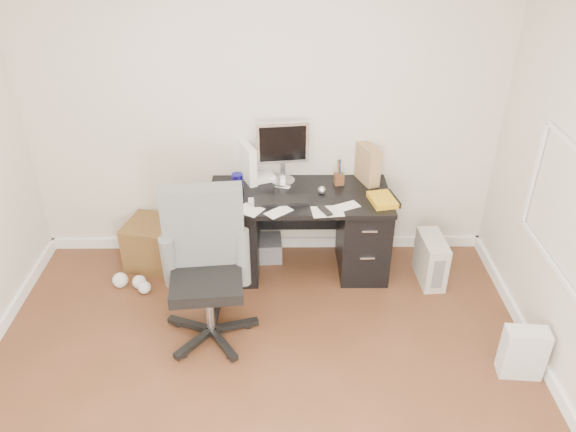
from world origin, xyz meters
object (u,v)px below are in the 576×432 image
desk (299,230)px  lcd_monitor (282,153)px  keyboard (281,200)px  pc_tower (431,260)px  wicker_basket (153,243)px  office_chair (206,273)px

desk → lcd_monitor: size_ratio=2.72×
keyboard → desk: bearing=35.9°
keyboard → pc_tower: 1.39m
wicker_basket → lcd_monitor: bearing=6.3°
desk → lcd_monitor: 0.68m
desk → keyboard: size_ratio=3.44×
office_chair → wicker_basket: 1.18m
desk → office_chair: (-0.69, -0.85, 0.19)m
office_chair → wicker_basket: size_ratio=2.80×
desk → office_chair: size_ratio=1.28×
lcd_monitor → pc_tower: lcd_monitor is taller
lcd_monitor → wicker_basket: lcd_monitor is taller
keyboard → pc_tower: keyboard is taller
desk → pc_tower: (1.12, -0.18, -0.19)m
desk → wicker_basket: desk is taller
desk → keyboard: (-0.15, -0.13, 0.36)m
lcd_monitor → office_chair: (-0.55, -1.06, -0.44)m
pc_tower → wicker_basket: wicker_basket is taller
desk → lcd_monitor: lcd_monitor is taller
wicker_basket → keyboard: bearing=-10.7°
pc_tower → wicker_basket: size_ratio=0.99×
lcd_monitor → pc_tower: (1.26, -0.39, -0.82)m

